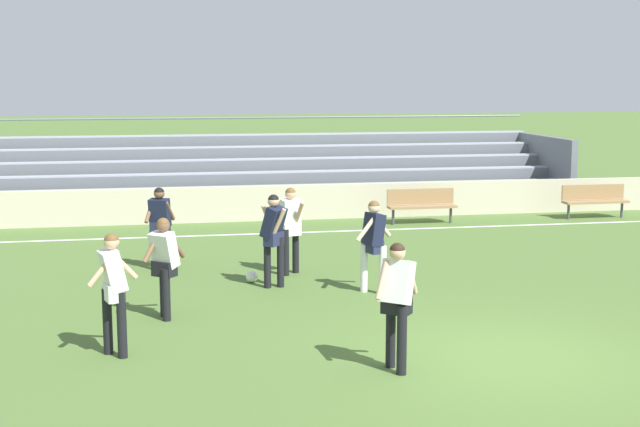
{
  "coord_description": "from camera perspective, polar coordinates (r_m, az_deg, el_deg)",
  "views": [
    {
      "loc": [
        -4.67,
        -10.85,
        3.77
      ],
      "look_at": [
        -1.39,
        6.7,
        1.0
      ],
      "focal_mm": 49.26,
      "sensor_mm": 36.0,
      "label": 1
    }
  ],
  "objects": [
    {
      "name": "field_line_sideline",
      "position": [
        21.81,
        1.92,
        -1.13
      ],
      "size": [
        44.0,
        0.12,
        0.01
      ],
      "primitive_type": "cube",
      "color": "white",
      "rests_on": "ground"
    },
    {
      "name": "bench_centre_sideline",
      "position": [
        23.0,
        6.61,
        0.7
      ],
      "size": [
        1.8,
        0.4,
        0.9
      ],
      "color": "#99754C",
      "rests_on": "ground"
    },
    {
      "name": "player_white_wide_left",
      "position": [
        11.35,
        5.01,
        -5.29
      ],
      "size": [
        0.67,
        0.52,
        1.69
      ],
      "color": "black",
      "rests_on": "ground"
    },
    {
      "name": "player_white_dropping_back",
      "position": [
        12.23,
        -13.29,
        -4.43
      ],
      "size": [
        0.67,
        0.48,
        1.71
      ],
      "color": "black",
      "rests_on": "ground"
    },
    {
      "name": "player_white_trailing_run",
      "position": [
        13.97,
        -10.1,
        -2.95
      ],
      "size": [
        0.7,
        0.5,
        1.62
      ],
      "color": "black",
      "rests_on": "ground"
    },
    {
      "name": "player_white_deep_cover",
      "position": [
        16.87,
        -1.92,
        -0.61
      ],
      "size": [
        0.47,
        0.65,
        1.69
      ],
      "color": "black",
      "rests_on": "ground"
    },
    {
      "name": "sideline_wall",
      "position": [
        23.66,
        0.89,
        0.79
      ],
      "size": [
        48.0,
        0.16,
        0.93
      ],
      "primitive_type": "cube",
      "color": "beige",
      "rests_on": "ground"
    },
    {
      "name": "player_dark_wide_right",
      "position": [
        17.54,
        -10.36,
        -0.49
      ],
      "size": [
        0.62,
        0.41,
        1.65
      ],
      "color": "black",
      "rests_on": "ground"
    },
    {
      "name": "ground_plane",
      "position": [
        12.4,
        12.23,
        -9.1
      ],
      "size": [
        160.0,
        160.0,
        0.0
      ],
      "primitive_type": "plane",
      "color": "#4C6B30"
    },
    {
      "name": "bench_near_wall_gap",
      "position": [
        24.88,
        17.4,
        0.97
      ],
      "size": [
        1.8,
        0.4,
        0.9
      ],
      "color": "#99754C",
      "rests_on": "ground"
    },
    {
      "name": "soccer_ball",
      "position": [
        16.4,
        -4.46,
        -4.11
      ],
      "size": [
        0.22,
        0.22,
        0.22
      ],
      "primitive_type": "sphere",
      "color": "white",
      "rests_on": "ground"
    },
    {
      "name": "player_dark_on_ball",
      "position": [
        15.41,
        3.5,
        -1.63
      ],
      "size": [
        0.74,
        0.47,
        1.65
      ],
      "color": "white",
      "rests_on": "ground"
    },
    {
      "name": "bleacher_stand",
      "position": [
        26.34,
        -7.78,
        2.81
      ],
      "size": [
        22.01,
        4.4,
        2.52
      ],
      "color": "#9EA3AD",
      "rests_on": "ground"
    },
    {
      "name": "player_dark_overlapping",
      "position": [
        15.81,
        -3.03,
        -1.22
      ],
      "size": [
        0.53,
        0.62,
        1.7
      ],
      "color": "black",
      "rests_on": "ground"
    }
  ]
}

